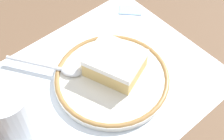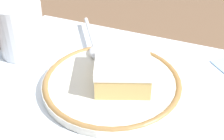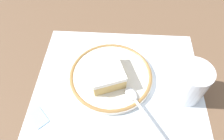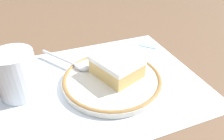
{
  "view_description": "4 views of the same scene",
  "coord_description": "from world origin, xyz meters",
  "px_view_note": "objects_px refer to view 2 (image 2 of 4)",
  "views": [
    {
      "loc": [
        0.21,
        0.27,
        0.49
      ],
      "look_at": [
        -0.02,
        0.01,
        0.03
      ],
      "focal_mm": 51.8,
      "sensor_mm": 36.0,
      "label": 1
    },
    {
      "loc": [
        -0.16,
        0.37,
        0.31
      ],
      "look_at": [
        -0.02,
        0.01,
        0.03
      ],
      "focal_mm": 51.34,
      "sensor_mm": 36.0,
      "label": 2
    },
    {
      "loc": [
        -0.0,
        -0.28,
        0.44
      ],
      "look_at": [
        -0.02,
        0.01,
        0.03
      ],
      "focal_mm": 32.38,
      "sensor_mm": 36.0,
      "label": 3
    },
    {
      "loc": [
        0.11,
        0.35,
        0.29
      ],
      "look_at": [
        -0.02,
        0.01,
        0.03
      ],
      "focal_mm": 34.49,
      "sensor_mm": 36.0,
      "label": 4
    }
  ],
  "objects_px": {
    "cake_slice": "(123,68)",
    "spoon": "(94,45)",
    "plate": "(112,83)",
    "cup": "(21,32)"
  },
  "relations": [
    {
      "from": "cake_slice",
      "to": "cup",
      "type": "bearing_deg",
      "value": -7.67
    },
    {
      "from": "plate",
      "to": "spoon",
      "type": "xyz_separation_m",
      "value": [
        0.07,
        -0.08,
        0.01
      ]
    },
    {
      "from": "plate",
      "to": "cake_slice",
      "type": "bearing_deg",
      "value": -150.71
    },
    {
      "from": "plate",
      "to": "cake_slice",
      "type": "height_order",
      "value": "cake_slice"
    },
    {
      "from": "cake_slice",
      "to": "spoon",
      "type": "height_order",
      "value": "cake_slice"
    },
    {
      "from": "plate",
      "to": "spoon",
      "type": "bearing_deg",
      "value": -49.79
    },
    {
      "from": "cup",
      "to": "spoon",
      "type": "bearing_deg",
      "value": -159.62
    },
    {
      "from": "cake_slice",
      "to": "spoon",
      "type": "relative_size",
      "value": 0.88
    },
    {
      "from": "cake_slice",
      "to": "cup",
      "type": "xyz_separation_m",
      "value": [
        0.2,
        -0.03,
        0.01
      ]
    },
    {
      "from": "spoon",
      "to": "cup",
      "type": "xyz_separation_m",
      "value": [
        0.12,
        0.04,
        0.02
      ]
    }
  ]
}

